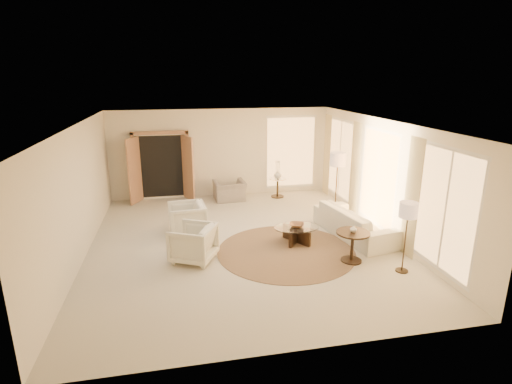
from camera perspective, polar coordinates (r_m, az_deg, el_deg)
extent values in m
cube|color=beige|center=(9.54, -1.89, -7.21)|extent=(7.00, 8.00, 0.02)
cube|color=white|center=(8.81, -2.06, 9.80)|extent=(7.00, 8.00, 0.02)
cube|color=#EDE2C8|center=(12.94, -4.93, 5.57)|extent=(7.00, 0.04, 2.80)
cube|color=#EDE2C8|center=(5.41, 5.19, -10.07)|extent=(7.00, 0.04, 2.80)
cube|color=#EDE2C8|center=(9.20, -24.02, -0.25)|extent=(0.04, 8.00, 2.80)
cube|color=#EDE2C8|center=(10.23, 17.76, 1.97)|extent=(0.04, 8.00, 2.80)
cube|color=tan|center=(12.82, -13.32, 3.64)|extent=(1.80, 0.12, 2.16)
cube|color=tan|center=(12.63, -16.96, 2.93)|extent=(0.35, 0.66, 2.00)
cube|color=tan|center=(12.57, -9.68, 3.36)|extent=(0.35, 0.66, 2.00)
cylinder|color=#442F1E|center=(9.08, 4.31, -8.41)|extent=(3.10, 3.10, 0.01)
imported|color=white|center=(10.08, 13.85, -4.19)|extent=(1.34, 2.51, 0.70)
imported|color=white|center=(9.95, -9.85, -3.64)|extent=(0.87, 0.92, 0.88)
imported|color=white|center=(8.58, -8.96, -6.98)|extent=(1.08, 1.10, 0.87)
imported|color=gray|center=(12.56, -3.82, 0.67)|extent=(0.99, 0.68, 0.84)
cube|color=black|center=(9.49, 5.80, -6.18)|extent=(0.49, 0.72, 0.36)
cube|color=black|center=(9.49, 5.80, -6.18)|extent=(0.55, 0.68, 0.36)
cylinder|color=white|center=(9.42, 5.83, -5.01)|extent=(1.13, 1.13, 0.02)
cylinder|color=black|center=(8.84, 13.43, -9.48)|extent=(0.44, 0.44, 0.03)
cylinder|color=black|center=(8.72, 13.56, -7.66)|extent=(0.07, 0.07, 0.63)
cylinder|color=black|center=(8.59, 13.71, -5.68)|extent=(0.70, 0.70, 0.03)
cylinder|color=#322619|center=(13.00, 3.07, -0.62)|extent=(0.41, 0.41, 0.03)
cylinder|color=#322619|center=(12.92, 3.09, 0.61)|extent=(0.06, 0.06, 0.59)
cylinder|color=white|center=(12.84, 3.11, 1.92)|extent=(0.54, 0.54, 0.03)
cylinder|color=#322619|center=(11.60, 11.17, -3.04)|extent=(0.30, 0.30, 0.03)
cylinder|color=#322619|center=(11.38, 11.37, 0.47)|extent=(0.03, 0.03, 1.51)
cylinder|color=#D0B092|center=(11.18, 11.61, 4.62)|extent=(0.43, 0.43, 0.37)
cylinder|color=#322619|center=(8.71, 20.09, -10.50)|extent=(0.25, 0.25, 0.03)
cylinder|color=#322619|center=(8.47, 20.49, -6.83)|extent=(0.03, 0.03, 1.24)
cylinder|color=#D0B092|center=(8.24, 20.96, -2.40)|extent=(0.35, 0.35, 0.30)
imported|color=brown|center=(9.40, 5.84, -4.72)|extent=(0.44, 0.44, 0.08)
imported|color=silver|center=(8.56, 13.75, -5.15)|extent=(0.19, 0.19, 0.15)
imported|color=silver|center=(12.81, 3.12, 2.52)|extent=(0.27, 0.27, 0.26)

